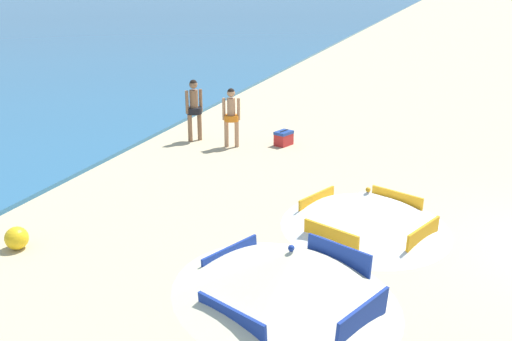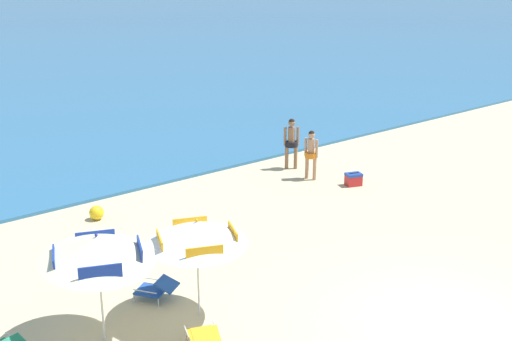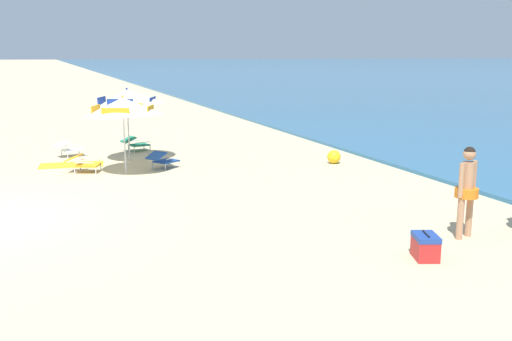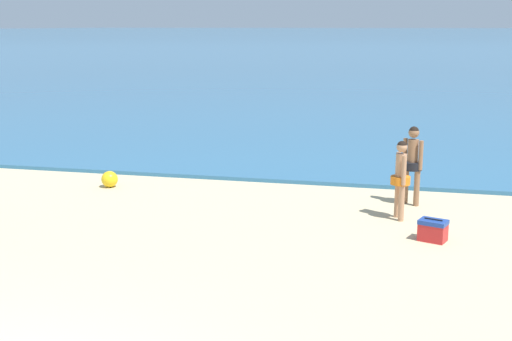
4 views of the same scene
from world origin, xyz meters
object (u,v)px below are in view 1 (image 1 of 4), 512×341
(beach_umbrella_striped_main, at_px, (291,275))
(beach_umbrella_striped_second, at_px, (367,210))
(beach_ball, at_px, (17,238))
(person_standing_near_shore, at_px, (231,113))
(lounge_chair_under_umbrella, at_px, (270,321))
(person_standing_beside, at_px, (194,106))
(cooler_box, at_px, (284,138))

(beach_umbrella_striped_main, relative_size, beach_umbrella_striped_second, 0.83)
(beach_ball, bearing_deg, person_standing_near_shore, -9.50)
(person_standing_near_shore, height_order, beach_ball, person_standing_near_shore)
(beach_umbrella_striped_main, distance_m, lounge_chair_under_umbrella, 2.38)
(beach_umbrella_striped_second, relative_size, beach_ball, 7.16)
(beach_umbrella_striped_second, relative_size, person_standing_beside, 1.64)
(beach_umbrella_striped_second, bearing_deg, beach_umbrella_striped_main, 168.95)
(beach_umbrella_striped_main, height_order, person_standing_beside, beach_umbrella_striped_main)
(beach_umbrella_striped_main, xyz_separation_m, lounge_chair_under_umbrella, (1.57, 0.70, -1.64))
(beach_umbrella_striped_second, height_order, person_standing_near_shore, beach_umbrella_striped_second)
(beach_umbrella_striped_second, relative_size, lounge_chair_under_umbrella, 2.84)
(person_standing_beside, bearing_deg, lounge_chair_under_umbrella, -148.76)
(person_standing_near_shore, xyz_separation_m, person_standing_beside, (0.23, 1.22, 0.07))
(beach_umbrella_striped_second, xyz_separation_m, cooler_box, (8.26, 3.54, -1.63))
(beach_ball, bearing_deg, cooler_box, -17.93)
(lounge_chair_under_umbrella, bearing_deg, beach_ball, 78.60)
(cooler_box, bearing_deg, person_standing_near_shore, 116.29)
(beach_umbrella_striped_main, relative_size, person_standing_beside, 1.37)
(cooler_box, bearing_deg, lounge_chair_under_umbrella, -164.08)
(beach_umbrella_striped_second, relative_size, cooler_box, 4.93)
(cooler_box, bearing_deg, beach_umbrella_striped_main, -162.76)
(person_standing_near_shore, height_order, person_standing_beside, person_standing_beside)
(beach_umbrella_striped_second, bearing_deg, beach_ball, 83.94)
(beach_umbrella_striped_second, distance_m, cooler_box, 9.13)
(beach_umbrella_striped_main, distance_m, cooler_box, 10.80)
(beach_umbrella_striped_second, height_order, beach_ball, beach_umbrella_striped_second)
(beach_ball, bearing_deg, beach_umbrella_striped_second, -96.06)
(person_standing_beside, distance_m, cooler_box, 2.67)
(person_standing_near_shore, height_order, cooler_box, person_standing_near_shore)
(beach_umbrella_striped_main, bearing_deg, person_standing_near_shore, 25.04)
(person_standing_beside, bearing_deg, beach_umbrella_striped_main, -149.85)
(lounge_chair_under_umbrella, relative_size, beach_ball, 2.53)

